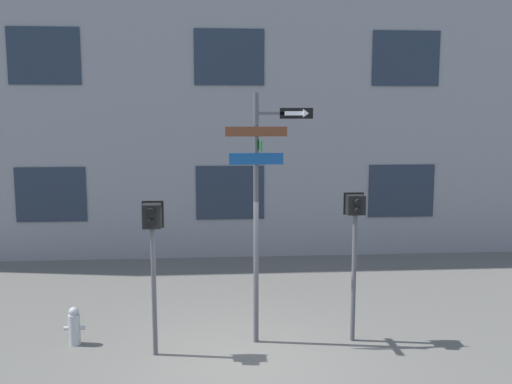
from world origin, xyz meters
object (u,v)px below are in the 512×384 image
at_px(pedestrian_signal_right, 355,228).
at_px(fire_hydrant, 74,326).
at_px(street_sign_pole, 261,195).
at_px(pedestrian_signal_left, 152,237).

bearing_deg(pedestrian_signal_right, fire_hydrant, 177.65).
bearing_deg(pedestrian_signal_right, street_sign_pole, 177.66).
bearing_deg(fire_hydrant, pedestrian_signal_left, -20.60).
relative_size(pedestrian_signal_left, fire_hydrant, 3.82).
xyz_separation_m(street_sign_pole, pedestrian_signal_right, (1.63, -0.07, -0.60)).
height_order(pedestrian_signal_left, fire_hydrant, pedestrian_signal_left).
bearing_deg(street_sign_pole, pedestrian_signal_left, -167.16).
height_order(pedestrian_signal_right, fire_hydrant, pedestrian_signal_right).
relative_size(street_sign_pole, pedestrian_signal_right, 1.65).
relative_size(street_sign_pole, pedestrian_signal_left, 1.68).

